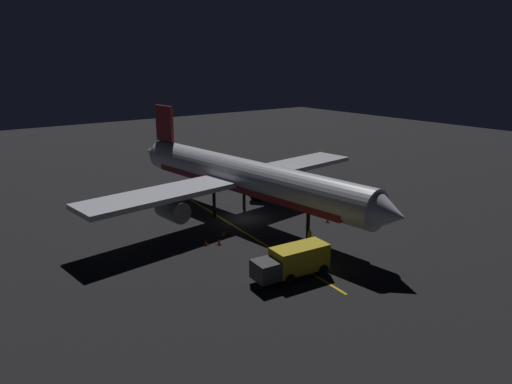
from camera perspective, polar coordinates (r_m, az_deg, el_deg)
The scene contains 10 objects.
ground_plane at distance 51.75m, azimuth -1.33°, elevation -3.35°, with size 180.00×180.00×0.20m, color black.
apron_guide_stripe at distance 47.23m, azimuth -1.09°, elevation -5.14°, with size 0.24×29.52×0.01m, color gold.
airliner at distance 50.83m, azimuth -1.83°, elevation 1.87°, with size 35.83×39.52×11.29m.
baggage_truck at distance 38.00m, azimuth 4.60°, elevation -8.47°, with size 6.66×2.75×2.52m.
catering_truck at distance 58.05m, azimuth 2.13°, elevation 0.11°, with size 5.49×6.07×2.23m.
ground_crew_worker at distance 44.01m, azimuth 6.52°, elevation -5.62°, with size 0.40×0.40×1.74m.
traffic_cone_near_left at distance 44.65m, azimuth -6.14°, elevation -6.17°, with size 0.50×0.50×0.55m.
traffic_cone_near_right at distance 44.65m, azimuth -4.52°, elevation -6.12°, with size 0.50×0.50×0.55m.
traffic_cone_under_wing at distance 51.01m, azimuth 8.70°, elevation -3.41°, with size 0.50×0.50×0.55m.
traffic_cone_far at distance 46.77m, azimuth -3.98°, elevation -5.07°, with size 0.50×0.50×0.55m.
Camera 1 is at (28.35, 39.80, 16.93)m, focal length 32.79 mm.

